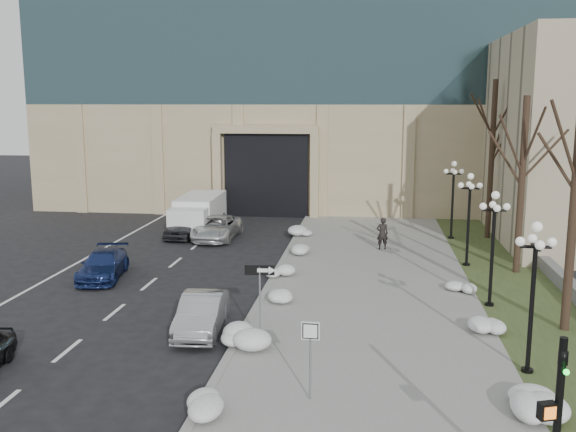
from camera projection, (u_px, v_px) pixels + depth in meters
name	position (u px, v px, depth m)	size (l,w,h in m)	color
sidewalk	(370.00, 291.00, 27.96)	(9.00, 40.00, 0.12)	gray
curb	(268.00, 287.00, 28.53)	(0.30, 40.00, 0.14)	gray
grass_strip	(524.00, 297.00, 27.13)	(4.00, 40.00, 0.10)	#354422
stone_wall	(561.00, 279.00, 28.78)	(0.50, 30.00, 0.70)	slate
car_b	(202.00, 314.00, 23.06)	(1.46, 4.17, 1.37)	#979A9E
car_c	(103.00, 265.00, 30.12)	(1.80, 4.42, 1.28)	navy
car_d	(217.00, 228.00, 38.71)	(2.31, 5.01, 1.39)	silver
car_e	(185.00, 225.00, 39.34)	(1.74, 4.33, 1.47)	#2F3034
pedestrian	(382.00, 233.00, 35.49)	(0.65, 0.43, 1.78)	black
box_truck	(199.00, 214.00, 41.48)	(2.61, 6.87, 2.16)	silver
one_way_sign	(265.00, 280.00, 21.50)	(1.06, 0.30, 2.82)	slate
keep_sign	(310.00, 344.00, 17.41)	(0.50, 0.07, 2.34)	slate
snow_clump_b	(214.00, 402.00, 17.14)	(1.10, 1.60, 0.36)	white
snow_clump_c	(244.00, 339.00, 21.67)	(1.10, 1.60, 0.36)	white
snow_clump_d	(273.00, 299.00, 26.10)	(1.10, 1.60, 0.36)	white
snow_clump_e	(281.00, 272.00, 30.21)	(1.10, 1.60, 0.36)	white
snow_clump_f	(295.00, 249.00, 34.81)	(1.10, 1.60, 0.36)	white
snow_clump_g	(301.00, 232.00, 39.43)	(1.10, 1.60, 0.36)	white
snow_clump_h	(530.00, 406.00, 16.92)	(1.10, 1.60, 0.36)	white
snow_clump_i	(493.00, 331.00, 22.42)	(1.10, 1.60, 0.36)	white
snow_clump_j	(463.00, 286.00, 27.87)	(1.10, 1.60, 0.36)	white
lamppost_a	(534.00, 277.00, 19.01)	(1.18, 1.18, 4.76)	black
lamppost_b	(493.00, 233.00, 25.35)	(1.18, 1.18, 4.76)	black
lamppost_c	(469.00, 207.00, 31.70)	(1.18, 1.18, 4.76)	black
lamppost_d	(453.00, 189.00, 38.04)	(1.18, 1.18, 4.76)	black
tree_mid	(523.00, 160.00, 30.01)	(3.20, 3.20, 8.50)	black
tree_far	(493.00, 137.00, 37.71)	(3.20, 3.20, 9.50)	black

